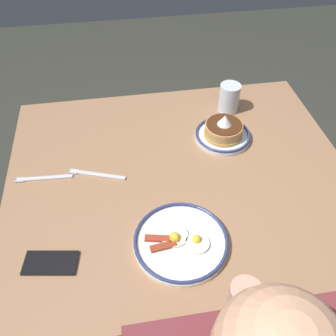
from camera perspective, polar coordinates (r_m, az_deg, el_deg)
The scene contains 8 objects.
ground_plane at distance 1.83m, azimuth 1.35°, elevation -17.21°, with size 6.00×6.00×0.00m, color #32332C.
dining_table at distance 1.29m, azimuth 1.84°, elevation -3.71°, with size 1.15×0.98×0.74m.
plate_near_main at distance 1.35m, azimuth 8.63°, elevation 5.57°, with size 0.20×0.20×0.10m.
plate_center_pancakes at distance 1.04m, azimuth 2.02°, elevation -11.38°, with size 0.27×0.27×0.04m.
drinking_glass at distance 1.48m, azimuth 9.52°, elevation 10.58°, with size 0.08×0.08×0.11m.
cell_phone at distance 1.06m, azimuth -17.90°, elevation -13.94°, with size 0.14×0.07×0.01m, color black.
fork_near at distance 1.27m, azimuth -18.90°, elevation -1.52°, with size 0.19×0.03×0.01m.
fork_far at distance 1.24m, azimuth -11.13°, elevation -1.02°, with size 0.19×0.08×0.01m.
Camera 1 is at (0.18, 0.82, 1.63)m, focal length 38.95 mm.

